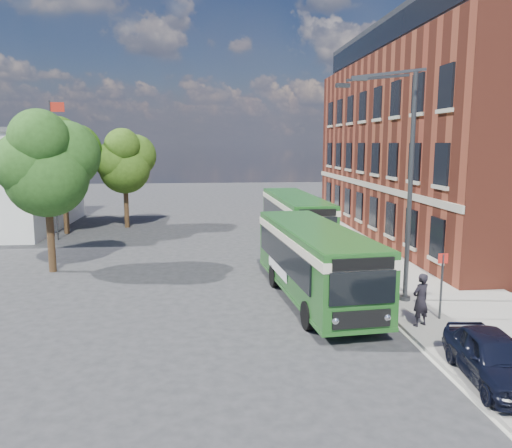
{
  "coord_description": "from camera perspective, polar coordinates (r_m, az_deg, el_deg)",
  "views": [
    {
      "loc": [
        -2.54,
        -20.51,
        6.34
      ],
      "look_at": [
        -0.12,
        4.82,
        2.2
      ],
      "focal_mm": 35.0,
      "sensor_mm": 36.0,
      "label": 1
    }
  ],
  "objects": [
    {
      "name": "parked_car",
      "position": [
        14.82,
        25.48,
        -13.6
      ],
      "size": [
        1.97,
        4.03,
        1.32
      ],
      "primitive_type": "imported",
      "rotation": [
        0.0,
        0.0,
        -0.11
      ],
      "color": "black",
      "rests_on": "pavement"
    },
    {
      "name": "tree_right",
      "position": [
        38.61,
        -14.73,
        7.0
      ],
      "size": [
        4.39,
        4.18,
        7.42
      ],
      "color": "#382614",
      "rests_on": "ground"
    },
    {
      "name": "kerb_line",
      "position": [
        29.91,
        7.2,
        -3.06
      ],
      "size": [
        0.12,
        48.0,
        0.01
      ],
      "primitive_type": "cube",
      "color": "beige",
      "rests_on": "ground"
    },
    {
      "name": "pavement",
      "position": [
        30.71,
        12.77,
        -2.76
      ],
      "size": [
        6.0,
        48.0,
        0.15
      ],
      "primitive_type": "cube",
      "color": "gray",
      "rests_on": "ground"
    },
    {
      "name": "tree_mid",
      "position": [
        37.22,
        -21.18,
        7.36
      ],
      "size": [
        4.82,
        4.58,
        8.14
      ],
      "color": "#382614",
      "rests_on": "ground"
    },
    {
      "name": "bus_rear",
      "position": [
        32.11,
        4.52,
        1.14
      ],
      "size": [
        2.98,
        11.47,
        3.02
      ],
      "color": "#1C571C",
      "rests_on": "ground"
    },
    {
      "name": "ground",
      "position": [
        21.61,
        1.54,
        -7.82
      ],
      "size": [
        120.0,
        120.0,
        0.0
      ],
      "primitive_type": "plane",
      "color": "#2A2A2D",
      "rests_on": "ground"
    },
    {
      "name": "tree_left",
      "position": [
        26.17,
        -22.79,
        6.4
      ],
      "size": [
        4.69,
        4.46,
        7.91
      ],
      "color": "#382614",
      "rests_on": "ground"
    },
    {
      "name": "bus_stop_sign",
      "position": [
        18.85,
        20.45,
        -6.2
      ],
      "size": [
        0.35,
        0.08,
        2.52
      ],
      "color": "#333538",
      "rests_on": "ground"
    },
    {
      "name": "pedestrian_b",
      "position": [
        21.44,
        14.52,
        -5.32
      ],
      "size": [
        0.91,
        0.72,
        1.82
      ],
      "primitive_type": "imported",
      "rotation": [
        0.0,
        0.0,
        3.11
      ],
      "color": "black",
      "rests_on": "pavement"
    },
    {
      "name": "pedestrian_a",
      "position": [
        18.04,
        18.31,
        -8.22
      ],
      "size": [
        0.79,
        0.67,
        1.84
      ],
      "primitive_type": "imported",
      "rotation": [
        0.0,
        0.0,
        3.55
      ],
      "color": "black",
      "rests_on": "pavement"
    },
    {
      "name": "street_lamp",
      "position": [
        19.98,
        16.27,
        4.43
      ],
      "size": [
        2.96,
        2.38,
        9.0
      ],
      "color": "#333538",
      "rests_on": "ground"
    },
    {
      "name": "brick_office",
      "position": [
        36.48,
        21.81,
        9.58
      ],
      "size": [
        12.1,
        26.0,
        14.2
      ],
      "color": "maroon",
      "rests_on": "ground"
    },
    {
      "name": "bus_front",
      "position": [
        20.27,
        6.69,
        -3.68
      ],
      "size": [
        3.45,
        10.2,
        3.02
      ],
      "color": "#20561E",
      "rests_on": "ground"
    },
    {
      "name": "flagpole",
      "position": [
        34.97,
        -22.06,
        6.28
      ],
      "size": [
        0.95,
        0.1,
        9.0
      ],
      "color": "#333538",
      "rests_on": "ground"
    }
  ]
}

